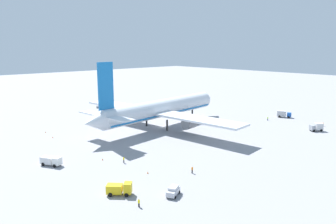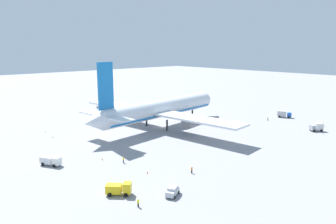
{
  "view_description": "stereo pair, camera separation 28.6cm",
  "coord_description": "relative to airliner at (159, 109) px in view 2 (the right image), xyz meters",
  "views": [
    {
      "loc": [
        -82.68,
        -93.09,
        31.02
      ],
      "look_at": [
        2.72,
        -0.82,
        5.81
      ],
      "focal_mm": 34.68,
      "sensor_mm": 36.0,
      "label": 1
    },
    {
      "loc": [
        -82.47,
        -93.29,
        31.02
      ],
      "look_at": [
        2.72,
        -0.82,
        5.81
      ],
      "focal_mm": 34.68,
      "sensor_mm": 36.0,
      "label": 2
    }
  ],
  "objects": [
    {
      "name": "ground_plane",
      "position": [
        1.27,
        0.15,
        -7.39
      ],
      "size": [
        600.0,
        600.0,
        0.0
      ],
      "primitive_type": "plane",
      "color": "gray"
    },
    {
      "name": "ground_worker_5",
      "position": [
        -24.92,
        -40.81,
        -6.49
      ],
      "size": [
        0.42,
        0.42,
        1.77
      ],
      "color": "black",
      "rests_on": "ground"
    },
    {
      "name": "ground_worker_0",
      "position": [
        42.64,
        -22.15,
        -6.56
      ],
      "size": [
        0.5,
        0.5,
        1.65
      ],
      "color": "navy",
      "rests_on": "ground"
    },
    {
      "name": "ground_worker_1",
      "position": [
        -33.24,
        -23.13,
        -6.49
      ],
      "size": [
        0.53,
        0.53,
        1.76
      ],
      "color": "#3F3F47",
      "rests_on": "ground"
    },
    {
      "name": "traffic_cone_1",
      "position": [
        44.8,
        42.43,
        -7.12
      ],
      "size": [
        0.36,
        0.36,
        0.55
      ],
      "primitive_type": "cone",
      "color": "orange",
      "rests_on": "ground"
    },
    {
      "name": "baggage_cart_0",
      "position": [
        4.55,
        53.43,
        -6.61
      ],
      "size": [
        3.1,
        3.01,
        1.42
      ],
      "color": "#595B60",
      "rests_on": "ground"
    },
    {
      "name": "traffic_cone_2",
      "position": [
        -36.34,
        -17.3,
        -7.12
      ],
      "size": [
        0.36,
        0.36,
        0.55
      ],
      "primitive_type": "cone",
      "color": "orange",
      "rests_on": "ground"
    },
    {
      "name": "traffic_cone_3",
      "position": [
        -33.24,
        -33.44,
        -7.12
      ],
      "size": [
        0.36,
        0.36,
        0.55
      ],
      "primitive_type": "cone",
      "color": "orange",
      "rests_on": "ground"
    },
    {
      "name": "service_truck_3",
      "position": [
        39.93,
        -44.15,
        -5.79
      ],
      "size": [
        5.07,
        4.3,
        3.01
      ],
      "color": "#999EA5",
      "rests_on": "ground"
    },
    {
      "name": "ground_worker_3",
      "position": [
        -45.48,
        -45.66,
        -6.51
      ],
      "size": [
        0.4,
        0.4,
        1.73
      ],
      "color": "black",
      "rests_on": "ground"
    },
    {
      "name": "service_truck_1",
      "position": [
        -45.19,
        -38.59,
        -5.96
      ],
      "size": [
        5.22,
        5.25,
        2.79
      ],
      "color": "yellow",
      "rests_on": "ground"
    },
    {
      "name": "service_truck_2",
      "position": [
        53.5,
        -23.67,
        -5.85
      ],
      "size": [
        4.34,
        6.28,
        2.89
      ],
      "color": "#194CA5",
      "rests_on": "ground"
    },
    {
      "name": "airliner",
      "position": [
        0.0,
        0.0,
        0.0
      ],
      "size": [
        70.23,
        74.72,
        26.36
      ],
      "color": "silver",
      "rests_on": "ground"
    },
    {
      "name": "service_truck_0",
      "position": [
        -48.59,
        -11.55,
        -6.02
      ],
      "size": [
        4.43,
        6.0,
        2.46
      ],
      "color": "white",
      "rests_on": "ground"
    },
    {
      "name": "service_van",
      "position": [
        -36.95,
        -46.55,
        -6.36
      ],
      "size": [
        4.45,
        3.44,
        1.97
      ],
      "color": "silver",
      "rests_on": "ground"
    },
    {
      "name": "traffic_cone_0",
      "position": [
        -37.04,
        14.05,
        -7.12
      ],
      "size": [
        0.36,
        0.36,
        0.55
      ],
      "primitive_type": "cone",
      "color": "orange",
      "rests_on": "ground"
    },
    {
      "name": "ground_worker_4",
      "position": [
        49.52,
        -42.64,
        -6.57
      ],
      "size": [
        0.55,
        0.55,
        1.62
      ],
      "color": "navy",
      "rests_on": "ground"
    },
    {
      "name": "traffic_cone_4",
      "position": [
        -36.01,
        22.6,
        -7.12
      ],
      "size": [
        0.36,
        0.36,
        0.55
      ],
      "primitive_type": "cone",
      "color": "orange",
      "rests_on": "ground"
    }
  ]
}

